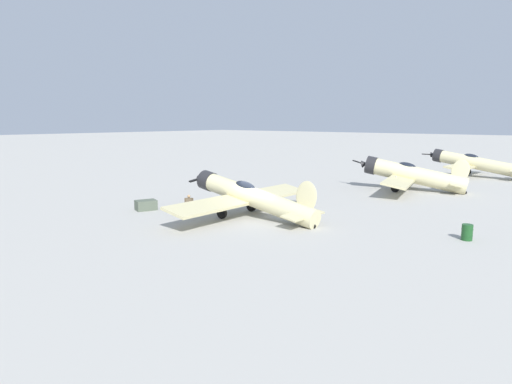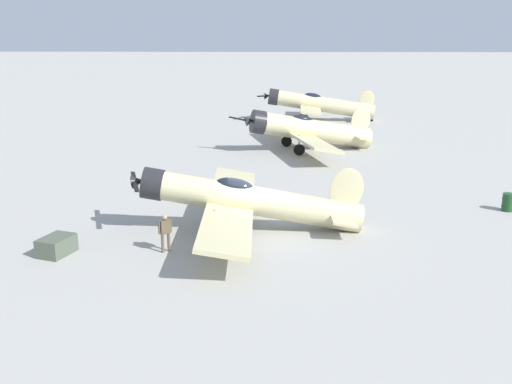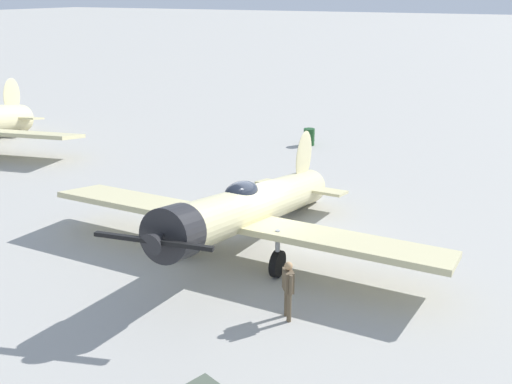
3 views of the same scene
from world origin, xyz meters
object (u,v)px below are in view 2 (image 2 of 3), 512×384
Objects in this scene: airplane_mid_apron at (307,130)px; ground_crew_mechanic at (165,230)px; equipment_crate at (57,246)px; fuel_drum at (508,202)px; airplane_foreground at (244,200)px; airplane_far_line at (317,104)px.

ground_crew_mechanic is (7.02, 21.36, -0.56)m from airplane_mid_apron.
equipment_crate is 21.50m from fuel_drum.
fuel_drum is at bearing 106.96° from airplane_mid_apron.
airplane_foreground is 33.81m from airplane_far_line.
ground_crew_mechanic is 0.92× the size of equipment_crate.
fuel_drum is at bearing 106.52° from airplane_far_line.
airplane_mid_apron is at bearing -102.63° from airplane_foreground.
airplane_far_line reaches higher than fuel_drum.
airplane_mid_apron is 17.85m from fuel_drum.
airplane_foreground is 13.50m from fuel_drum.
airplane_far_line is 12.85× the size of fuel_drum.
airplane_far_line is (-5.82, -33.30, 0.21)m from airplane_foreground.
airplane_mid_apron reaches higher than airplane_far_line.
fuel_drum is (-16.15, -6.06, -0.51)m from ground_crew_mechanic.
fuel_drum reaches higher than equipment_crate.
ground_crew_mechanic is (3.10, 2.76, -0.47)m from airplane_foreground.
airplane_far_line is (-1.90, -14.71, 0.12)m from airplane_mid_apron.
fuel_drum is (-9.14, 15.30, -1.07)m from airplane_mid_apron.
airplane_far_line is at bearing -100.65° from airplane_foreground.
airplane_mid_apron is at bearing -117.62° from equipment_crate.
airplane_mid_apron is 7.80× the size of equipment_crate.
airplane_foreground is at bearing 83.06° from airplane_far_line.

